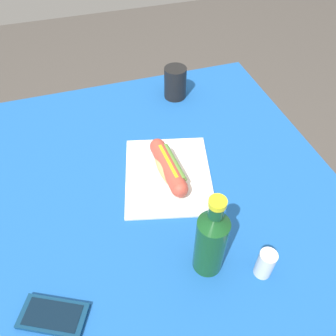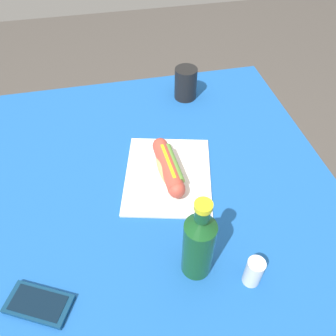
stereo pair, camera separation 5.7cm
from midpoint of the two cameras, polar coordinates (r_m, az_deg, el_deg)
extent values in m
plane|color=#47423D|center=(1.56, -1.50, -22.21)|extent=(6.00, 6.00, 0.00)
cylinder|color=brown|center=(1.46, -19.79, -4.90)|extent=(0.07, 0.07, 0.74)
cylinder|color=brown|center=(1.52, 6.39, 1.06)|extent=(0.07, 0.07, 0.74)
cube|color=brown|center=(0.89, -2.44, -4.79)|extent=(0.98, 0.85, 0.03)
cube|color=#19519E|center=(0.88, -2.47, -4.11)|extent=(1.04, 0.91, 0.00)
cube|color=silver|center=(0.91, -1.81, -1.22)|extent=(0.32, 0.28, 0.01)
ellipsoid|color=tan|center=(0.89, -1.86, -0.04)|extent=(0.16, 0.06, 0.05)
cylinder|color=#B24233|center=(0.88, -1.86, 0.22)|extent=(0.16, 0.05, 0.04)
sphere|color=#B24233|center=(0.83, 0.01, -3.57)|extent=(0.04, 0.04, 0.04)
sphere|color=#B24233|center=(0.94, -3.53, 3.59)|extent=(0.04, 0.04, 0.04)
cube|color=yellow|center=(0.87, -1.90, 1.10)|extent=(0.12, 0.02, 0.00)
cylinder|color=#568433|center=(0.88, -0.93, 0.82)|extent=(0.13, 0.03, 0.02)
cube|color=#0A2D4C|center=(0.76, -20.85, -22.17)|extent=(0.12, 0.14, 0.01)
cube|color=black|center=(0.75, -20.98, -22.00)|extent=(0.09, 0.12, 0.00)
cylinder|color=#14471E|center=(0.70, 4.67, -12.83)|extent=(0.06, 0.06, 0.15)
cone|color=#14471E|center=(0.62, 5.17, -8.68)|extent=(0.06, 0.06, 0.03)
cylinder|color=#14471E|center=(0.60, 5.35, -7.16)|extent=(0.03, 0.03, 0.03)
cylinder|color=yellow|center=(0.58, 5.49, -5.92)|extent=(0.03, 0.03, 0.01)
cylinder|color=black|center=(1.15, -0.26, 14.01)|extent=(0.07, 0.07, 0.11)
cylinder|color=silver|center=(0.74, 13.74, -15.36)|extent=(0.04, 0.04, 0.07)
camera|label=1|loc=(0.03, -91.86, -2.00)|focal=36.52mm
camera|label=2|loc=(0.03, 88.14, 2.00)|focal=36.52mm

